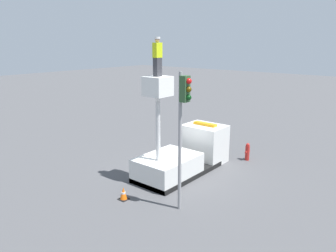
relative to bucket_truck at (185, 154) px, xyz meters
name	(u,v)px	position (x,y,z in m)	size (l,w,h in m)	color
ground_plane	(178,173)	(-0.57, 0.00, -0.96)	(120.00, 120.00, 0.00)	#4C4C4F
bucket_truck	(185,154)	(0.00, 0.00, 0.00)	(5.88, 2.36, 5.28)	black
worker	(157,57)	(-2.17, 0.00, 5.20)	(0.40, 0.26, 1.75)	#38383D
traffic_light_pole	(183,115)	(-3.53, -2.49, 3.08)	(0.34, 0.57, 5.73)	gray
fire_hydrant	(247,152)	(3.66, -1.90, -0.45)	(0.49, 0.25, 1.04)	#B2231E
traffic_cone_rear	(124,194)	(-4.45, 0.06, -0.69)	(0.41, 0.41, 0.57)	black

